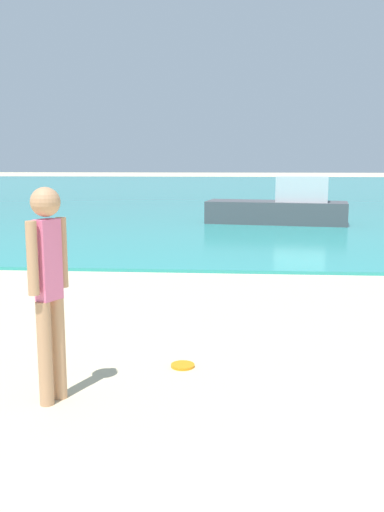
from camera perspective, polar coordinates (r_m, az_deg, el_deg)
water at (r=39.54m, az=4.19°, el=6.91°), size 160.00×60.00×0.06m
person_standing at (r=4.51m, az=-14.47°, el=-2.67°), size 0.23×0.37×1.74m
frisbee at (r=5.38m, az=-0.96°, el=-11.17°), size 0.23×0.23×0.03m
boat_near at (r=17.16m, az=9.20°, el=4.96°), size 4.36×1.99×1.43m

